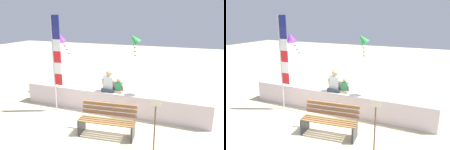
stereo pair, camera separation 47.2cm
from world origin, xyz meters
TOP-DOWN VIEW (x-y plane):
  - ground_plane at (0.00, 0.00)m, footprint 40.00×40.00m
  - seawall_ledge at (0.00, 1.22)m, footprint 6.73×0.50m
  - park_bench at (0.51, -0.28)m, footprint 1.70×0.79m
  - person_adult at (-0.04, 1.22)m, footprint 0.50×0.37m
  - person_child at (0.32, 1.22)m, footprint 0.34×0.25m
  - flag_banner at (-1.81, 0.67)m, footprint 0.34×0.05m
  - kite_purple at (-2.88, 2.62)m, footprint 0.72×0.74m
  - kite_green at (0.38, 2.83)m, footprint 0.60×0.67m
  - sign_post at (1.92, -0.63)m, footprint 0.24×0.04m

SIDE VIEW (x-z plane):
  - ground_plane at x=0.00m, z-range 0.00..0.00m
  - seawall_ledge at x=0.00m, z-range 0.00..0.78m
  - park_bench at x=0.51m, z-range -0.02..0.86m
  - sign_post at x=1.92m, z-range 0.12..1.53m
  - person_child at x=0.32m, z-range 0.72..1.24m
  - person_adult at x=-0.04m, z-range 0.69..1.46m
  - flag_banner at x=-1.81m, z-range 0.28..3.66m
  - kite_purple at x=-2.88m, z-range 1.90..2.93m
  - kite_green at x=0.38m, z-range 1.94..2.98m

